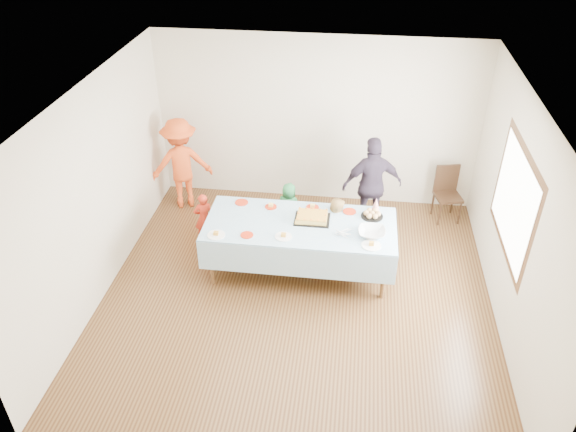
# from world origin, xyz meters

# --- Properties ---
(ground) EXTENTS (5.00, 5.00, 0.00)m
(ground) POSITION_xyz_m (0.00, 0.00, 0.00)
(ground) COLOR #422612
(ground) RESTS_ON ground
(room_walls) EXTENTS (5.04, 5.04, 2.72)m
(room_walls) POSITION_xyz_m (0.05, 0.00, 1.77)
(room_walls) COLOR beige
(room_walls) RESTS_ON ground
(party_table) EXTENTS (2.50, 1.10, 0.78)m
(party_table) POSITION_xyz_m (-0.02, 0.49, 0.72)
(party_table) COLOR #54331C
(party_table) RESTS_ON ground
(birthday_cake) EXTENTS (0.46, 0.36, 0.08)m
(birthday_cake) POSITION_xyz_m (0.12, 0.60, 0.82)
(birthday_cake) COLOR black
(birthday_cake) RESTS_ON party_table
(rolls_tray) EXTENTS (0.30, 0.30, 0.09)m
(rolls_tray) POSITION_xyz_m (0.91, 0.78, 0.82)
(rolls_tray) COLOR black
(rolls_tray) RESTS_ON party_table
(punch_bowl) EXTENTS (0.35, 0.35, 0.09)m
(punch_bowl) POSITION_xyz_m (0.91, 0.34, 0.82)
(punch_bowl) COLOR silver
(punch_bowl) RESTS_ON party_table
(party_hat) EXTENTS (0.11, 0.11, 0.18)m
(party_hat) POSITION_xyz_m (0.96, 0.95, 0.87)
(party_hat) COLOR white
(party_hat) RESTS_ON party_table
(fork_pile) EXTENTS (0.24, 0.18, 0.07)m
(fork_pile) POSITION_xyz_m (0.55, 0.32, 0.81)
(fork_pile) COLOR white
(fork_pile) RESTS_ON party_table
(plate_red_far_a) EXTENTS (0.18, 0.18, 0.01)m
(plate_red_far_a) POSITION_xyz_m (-0.89, 0.90, 0.79)
(plate_red_far_a) COLOR red
(plate_red_far_a) RESTS_ON party_table
(plate_red_far_b) EXTENTS (0.16, 0.16, 0.01)m
(plate_red_far_b) POSITION_xyz_m (-0.47, 0.84, 0.79)
(plate_red_far_b) COLOR red
(plate_red_far_b) RESTS_ON party_table
(plate_red_far_c) EXTENTS (0.18, 0.18, 0.01)m
(plate_red_far_c) POSITION_xyz_m (0.10, 0.89, 0.79)
(plate_red_far_c) COLOR red
(plate_red_far_c) RESTS_ON party_table
(plate_red_far_d) EXTENTS (0.18, 0.18, 0.01)m
(plate_red_far_d) POSITION_xyz_m (0.61, 0.86, 0.79)
(plate_red_far_d) COLOR red
(plate_red_far_d) RESTS_ON party_table
(plate_red_near) EXTENTS (0.17, 0.17, 0.01)m
(plate_red_near) POSITION_xyz_m (-0.66, 0.14, 0.79)
(plate_red_near) COLOR red
(plate_red_near) RESTS_ON party_table
(plate_white_left) EXTENTS (0.23, 0.23, 0.01)m
(plate_white_left) POSITION_xyz_m (-1.05, 0.08, 0.79)
(plate_white_left) COLOR white
(plate_white_left) RESTS_ON party_table
(plate_white_mid) EXTENTS (0.22, 0.22, 0.01)m
(plate_white_mid) POSITION_xyz_m (-0.20, 0.16, 0.79)
(plate_white_mid) COLOR white
(plate_white_mid) RESTS_ON party_table
(plate_white_right) EXTENTS (0.25, 0.25, 0.01)m
(plate_white_right) POSITION_xyz_m (0.90, 0.11, 0.79)
(plate_white_right) COLOR white
(plate_white_right) RESTS_ON party_table
(dining_chair) EXTENTS (0.45, 0.45, 0.87)m
(dining_chair) POSITION_xyz_m (2.08, 2.15, 0.48)
(dining_chair) COLOR black
(dining_chair) RESTS_ON ground
(toddler_left) EXTENTS (0.34, 0.29, 0.79)m
(toddler_left) POSITION_xyz_m (-1.49, 1.03, 0.39)
(toddler_left) COLOR red
(toddler_left) RESTS_ON ground
(toddler_mid) EXTENTS (0.44, 0.35, 0.79)m
(toddler_mid) POSITION_xyz_m (-0.30, 1.47, 0.39)
(toddler_mid) COLOR #28783F
(toddler_mid) RESTS_ON ground
(toddler_right) EXTENTS (0.56, 0.51, 0.95)m
(toddler_right) POSITION_xyz_m (0.42, 0.90, 0.47)
(toddler_right) COLOR tan
(toddler_right) RESTS_ON ground
(adult_left) EXTENTS (1.10, 0.87, 1.49)m
(adult_left) POSITION_xyz_m (-2.07, 1.98, 0.75)
(adult_left) COLOR #E24D1C
(adult_left) RESTS_ON ground
(adult_right) EXTENTS (0.95, 0.58, 1.51)m
(adult_right) POSITION_xyz_m (0.91, 1.67, 0.76)
(adult_right) COLOR #362B3C
(adult_right) RESTS_ON ground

